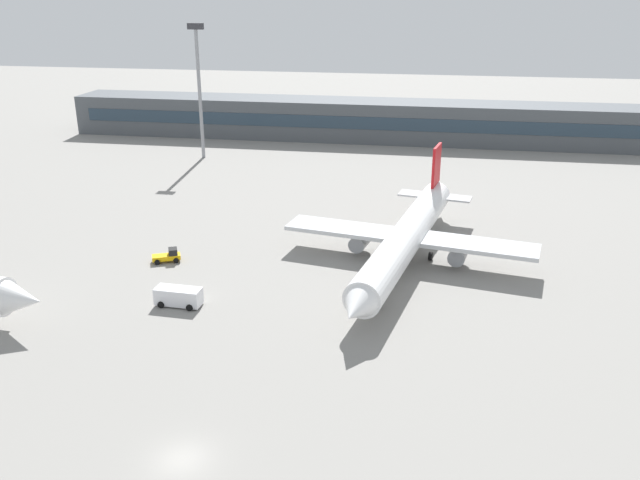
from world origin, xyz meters
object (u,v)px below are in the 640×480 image
object	(u,v)px
service_van_white	(178,296)
floodlight_tower_west	(199,82)
baggage_tug_yellow	(168,256)
airplane_mid	(406,238)

from	to	relation	value
service_van_white	floodlight_tower_west	world-z (taller)	floodlight_tower_west
floodlight_tower_west	service_van_white	bearing A→B (deg)	-73.19
baggage_tug_yellow	service_van_white	xyz separation A→B (m)	(5.99, -11.87, 0.31)
airplane_mid	service_van_white	distance (m)	29.49
baggage_tug_yellow	service_van_white	bearing A→B (deg)	-63.21
airplane_mid	floodlight_tower_west	distance (m)	68.31
airplane_mid	baggage_tug_yellow	world-z (taller)	airplane_mid
airplane_mid	service_van_white	xyz separation A→B (m)	(-24.47, -16.27, -2.45)
service_van_white	floodlight_tower_west	xyz separation A→B (m)	(-20.12, 66.62, 14.37)
baggage_tug_yellow	service_van_white	world-z (taller)	service_van_white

